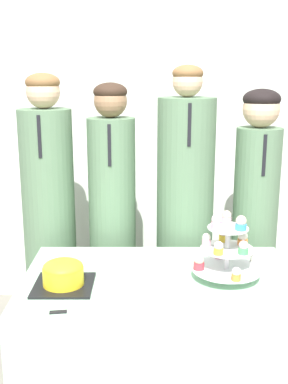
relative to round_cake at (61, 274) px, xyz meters
The scene contains 9 objects.
wall_back 1.58m from the round_cake, 73.66° to the left, with size 9.00×0.06×2.70m.
table 0.59m from the round_cake, 12.72° to the left, with size 1.22×0.76×0.72m.
round_cake is the anchor object (origin of this frame).
cake_knife 0.24m from the round_cake, 76.16° to the right, with size 0.22×0.05×0.01m.
cupcake_stand 0.71m from the round_cake, ahead, with size 0.31×0.31×0.30m.
student_0 0.74m from the round_cake, 105.18° to the left, with size 0.29×0.30×1.60m.
student_1 0.74m from the round_cake, 77.21° to the left, with size 0.26×0.27×1.55m.
student_2 0.92m from the round_cake, 51.39° to the left, with size 0.32×0.32×1.64m.
student_3 1.21m from the round_cake, 36.46° to the left, with size 0.25×0.26×1.52m.
Camera 1 is at (-0.07, -1.61, 1.60)m, focal length 45.00 mm.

